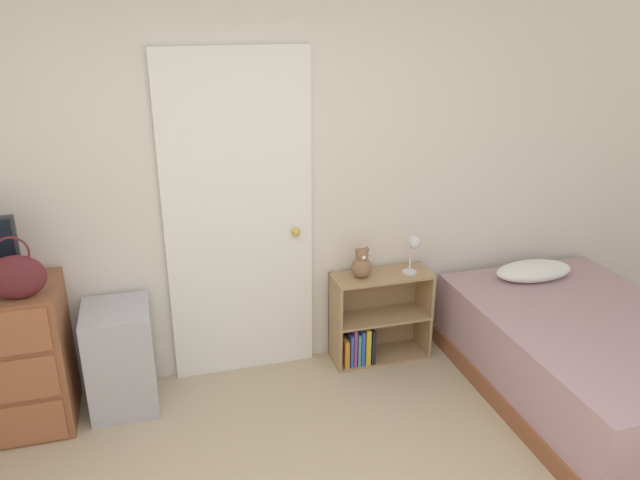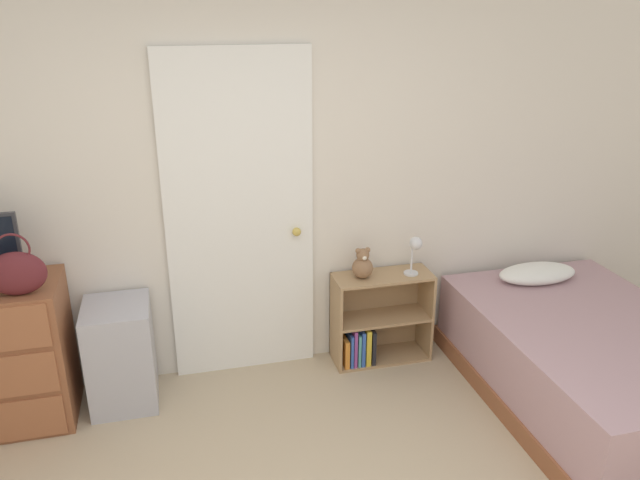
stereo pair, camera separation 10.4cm
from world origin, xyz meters
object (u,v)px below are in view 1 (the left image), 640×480
storage_bin (121,357)px  desk_lamp (414,247)px  bookshelf (373,323)px  bed (588,358)px  handbag (16,276)px  teddy_bear (362,264)px

storage_bin → desk_lamp: size_ratio=2.45×
bookshelf → bed: 1.37m
handbag → desk_lamp: bearing=5.3°
handbag → bookshelf: handbag is taller
storage_bin → desk_lamp: 1.95m
storage_bin → desk_lamp: (1.89, 0.04, 0.49)m
storage_bin → bed: size_ratio=0.36×
desk_lamp → bed: size_ratio=0.14×
bookshelf → teddy_bear: size_ratio=3.15×
storage_bin → teddy_bear: 1.59m
handbag → teddy_bear: size_ratio=1.66×
bookshelf → desk_lamp: (0.25, -0.04, 0.55)m
teddy_bear → bed: (1.22, -0.77, -0.45)m
handbag → bed: size_ratio=0.19×
teddy_bear → bookshelf: bearing=4.5°
teddy_bear → handbag: bearing=-172.7°
storage_bin → bed: 2.85m
teddy_bear → bed: teddy_bear is taller
handbag → bed: (3.21, -0.52, -0.72)m
handbag → bookshelf: bearing=7.1°
bookshelf → bed: bed is taller
storage_bin → teddy_bear: (1.54, 0.08, 0.39)m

